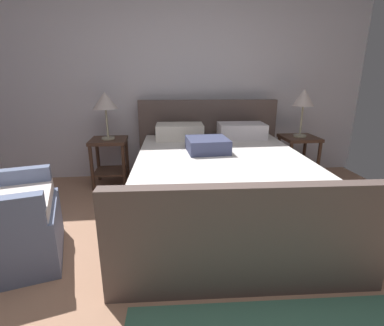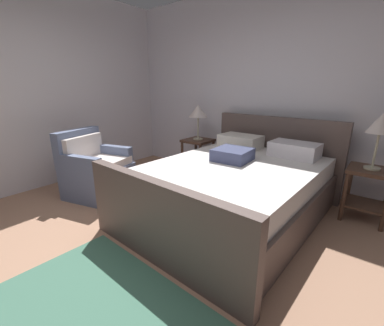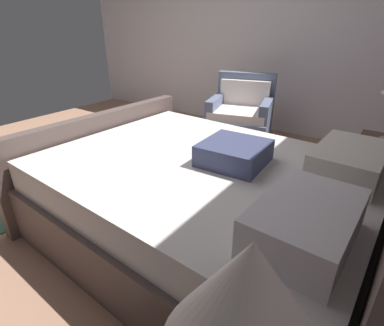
{
  "view_description": "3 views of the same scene",
  "coord_description": "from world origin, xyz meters",
  "views": [
    {
      "loc": [
        -0.33,
        -1.28,
        1.37
      ],
      "look_at": [
        -0.07,
        1.09,
        0.64
      ],
      "focal_mm": 27.09,
      "sensor_mm": 36.0,
      "label": 1
    },
    {
      "loc": [
        1.54,
        -1.04,
        1.46
      ],
      "look_at": [
        -0.13,
        1.11,
        0.64
      ],
      "focal_mm": 23.86,
      "sensor_mm": 36.0,
      "label": 2
    },
    {
      "loc": [
        1.75,
        2.34,
        1.45
      ],
      "look_at": [
        0.07,
        1.15,
        0.49
      ],
      "focal_mm": 27.89,
      "sensor_mm": 36.0,
      "label": 3
    }
  ],
  "objects": [
    {
      "name": "nightstand_left",
      "position": [
        -0.97,
        2.35,
        0.4
      ],
      "size": [
        0.44,
        0.44,
        0.6
      ],
      "color": "#4A3023",
      "rests_on": "ground"
    },
    {
      "name": "wall_back",
      "position": [
        0.0,
        2.75,
        1.42
      ],
      "size": [
        5.03,
        0.12,
        2.83
      ],
      "primitive_type": "cube",
      "color": "silver",
      "rests_on": "ground"
    },
    {
      "name": "table_lamp_right",
      "position": [
        1.47,
        2.23,
        1.08
      ],
      "size": [
        0.26,
        0.26,
        0.6
      ],
      "color": "#B7B293",
      "rests_on": "nightstand_right"
    },
    {
      "name": "nightstand_right",
      "position": [
        1.47,
        2.23,
        0.4
      ],
      "size": [
        0.44,
        0.44,
        0.6
      ],
      "color": "#4A3023",
      "rests_on": "ground"
    },
    {
      "name": "table_lamp_left",
      "position": [
        -0.97,
        2.35,
        1.06
      ],
      "size": [
        0.3,
        0.3,
        0.57
      ],
      "color": "#B7B293",
      "rests_on": "nightstand_left"
    },
    {
      "name": "bed",
      "position": [
        0.25,
        1.41,
        0.34
      ],
      "size": [
        1.91,
        2.42,
        1.06
      ],
      "color": "brown",
      "rests_on": "ground"
    }
  ]
}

